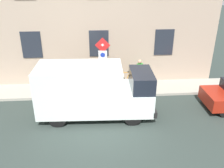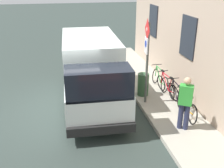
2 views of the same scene
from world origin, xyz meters
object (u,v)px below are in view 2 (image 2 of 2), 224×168
(delivery_van, at_px, (92,71))
(bicycle_red, at_px, (167,87))
(sign_post_stacked, at_px, (147,50))
(pedestrian, at_px, (185,102))
(bicycle_green, at_px, (160,79))
(litter_bin, at_px, (143,84))
(bicycle_black, at_px, (176,96))
(bicycle_orange, at_px, (187,106))

(delivery_van, xyz_separation_m, bicycle_red, (2.98, -0.14, -0.82))
(sign_post_stacked, relative_size, pedestrian, 1.76)
(bicycle_green, xyz_separation_m, pedestrian, (-0.47, -3.30, 0.56))
(bicycle_red, xyz_separation_m, litter_bin, (-0.94, 0.24, 0.08))
(bicycle_black, height_order, litter_bin, litter_bin)
(delivery_van, xyz_separation_m, bicycle_black, (2.98, -0.99, -0.82))
(bicycle_green, bearing_deg, sign_post_stacked, 138.72)
(delivery_van, relative_size, bicycle_orange, 3.15)
(delivery_van, height_order, bicycle_green, delivery_van)
(sign_post_stacked, height_order, pedestrian, sign_post_stacked)
(pedestrian, bearing_deg, bicycle_black, 15.52)
(sign_post_stacked, relative_size, delivery_van, 0.56)
(delivery_van, distance_m, bicycle_black, 3.25)
(sign_post_stacked, distance_m, bicycle_red, 2.02)
(bicycle_black, xyz_separation_m, litter_bin, (-0.94, 1.08, 0.08))
(sign_post_stacked, height_order, bicycle_red, sign_post_stacked)
(bicycle_green, bearing_deg, bicycle_black, 179.58)
(bicycle_green, height_order, pedestrian, pedestrian)
(delivery_van, distance_m, bicycle_red, 3.10)
(delivery_van, xyz_separation_m, bicycle_orange, (2.98, -1.84, -0.82))
(bicycle_black, bearing_deg, bicycle_red, 3.88)
(sign_post_stacked, height_order, delivery_van, sign_post_stacked)
(bicycle_orange, bearing_deg, litter_bin, 30.34)
(sign_post_stacked, bearing_deg, pedestrian, -73.60)
(delivery_van, height_order, bicycle_black, delivery_van)
(pedestrian, height_order, litter_bin, pedestrian)
(bicycle_black, xyz_separation_m, bicycle_red, (-0.00, 0.85, 0.00))
(delivery_van, relative_size, bicycle_red, 3.15)
(delivery_van, xyz_separation_m, pedestrian, (2.51, -2.59, -0.26))
(bicycle_red, xyz_separation_m, pedestrian, (-0.47, -2.45, 0.56))
(bicycle_red, height_order, bicycle_green, same)
(bicycle_orange, xyz_separation_m, bicycle_black, (-0.00, 0.85, 0.00))
(sign_post_stacked, xyz_separation_m, pedestrian, (0.60, -2.05, -1.11))
(bicycle_orange, height_order, pedestrian, pedestrian)
(bicycle_orange, height_order, litter_bin, litter_bin)
(bicycle_red, bearing_deg, bicycle_green, -7.14)
(delivery_van, bearing_deg, litter_bin, 94.60)
(bicycle_orange, bearing_deg, bicycle_red, 4.49)
(sign_post_stacked, relative_size, bicycle_green, 1.77)
(bicycle_orange, xyz_separation_m, bicycle_red, (-0.00, 1.70, 0.00))
(sign_post_stacked, height_order, bicycle_black, sign_post_stacked)
(sign_post_stacked, height_order, litter_bin, sign_post_stacked)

